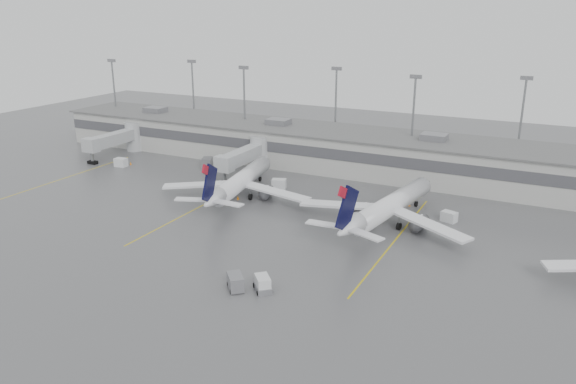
% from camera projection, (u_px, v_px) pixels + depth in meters
% --- Properties ---
extents(ground, '(260.00, 260.00, 0.00)m').
position_uv_depth(ground, '(208.00, 282.00, 71.48)').
color(ground, '#4B4B4D').
rests_on(ground, ground).
extents(terminal, '(152.00, 17.00, 9.45)m').
position_uv_depth(terminal, '(362.00, 151.00, 119.42)').
color(terminal, '#ADACA7').
rests_on(terminal, ground).
extents(light_masts, '(142.40, 8.00, 20.60)m').
position_uv_depth(light_masts, '(372.00, 111.00, 121.86)').
color(light_masts, gray).
rests_on(light_masts, ground).
extents(jet_bridge_left, '(4.00, 17.20, 7.00)m').
position_uv_depth(jet_bridge_left, '(122.00, 138.00, 132.69)').
color(jet_bridge_left, '#9EA1A3').
rests_on(jet_bridge_left, ground).
extents(jet_bridge_right, '(4.00, 17.20, 7.00)m').
position_uv_depth(jet_bridge_right, '(249.00, 155.00, 117.82)').
color(jet_bridge_right, '#9EA1A3').
rests_on(jet_bridge_right, ground).
extents(stand_markings, '(105.25, 40.00, 0.01)m').
position_uv_depth(stand_markings, '(291.00, 221.00, 91.87)').
color(stand_markings, gold).
rests_on(stand_markings, ground).
extents(jet_mid_left, '(27.90, 31.53, 10.26)m').
position_uv_depth(jet_mid_left, '(240.00, 181.00, 102.27)').
color(jet_mid_left, white).
rests_on(jet_mid_left, ground).
extents(jet_mid_right, '(28.85, 32.59, 10.60)m').
position_uv_depth(jet_mid_right, '(388.00, 206.00, 89.07)').
color(jet_mid_right, white).
rests_on(jet_mid_right, ground).
extents(baggage_tug, '(3.34, 3.42, 1.91)m').
position_uv_depth(baggage_tug, '(263.00, 285.00, 69.24)').
color(baggage_tug, silver).
rests_on(baggage_tug, ground).
extents(baggage_cart, '(3.28, 3.37, 1.93)m').
position_uv_depth(baggage_cart, '(235.00, 282.00, 69.50)').
color(baggage_cart, slate).
rests_on(baggage_cart, ground).
extents(gse_uld_a, '(2.75, 1.94, 1.86)m').
position_uv_depth(gse_uld_a, '(121.00, 162.00, 123.33)').
color(gse_uld_a, silver).
rests_on(gse_uld_a, ground).
extents(gse_uld_b, '(3.12, 2.56, 1.90)m').
position_uv_depth(gse_uld_b, '(279.00, 184.00, 108.18)').
color(gse_uld_b, silver).
rests_on(gse_uld_b, ground).
extents(gse_uld_c, '(2.79, 2.29, 1.70)m').
position_uv_depth(gse_uld_c, '(449.00, 217.00, 91.56)').
color(gse_uld_c, silver).
rests_on(gse_uld_c, ground).
extents(gse_loader, '(3.22, 3.89, 2.09)m').
position_uv_depth(gse_loader, '(207.00, 163.00, 122.58)').
color(gse_loader, slate).
rests_on(gse_loader, ground).
extents(cone_a, '(0.40, 0.40, 0.64)m').
position_uv_depth(cone_a, '(131.00, 163.00, 124.87)').
color(cone_a, orange).
rests_on(cone_a, ground).
extents(cone_b, '(0.43, 0.43, 0.68)m').
position_uv_depth(cone_b, '(238.00, 198.00, 102.27)').
color(cone_b, orange).
rests_on(cone_b, ground).
extents(cone_c, '(0.41, 0.41, 0.66)m').
position_uv_depth(cone_c, '(409.00, 204.00, 98.91)').
color(cone_c, orange).
rests_on(cone_c, ground).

